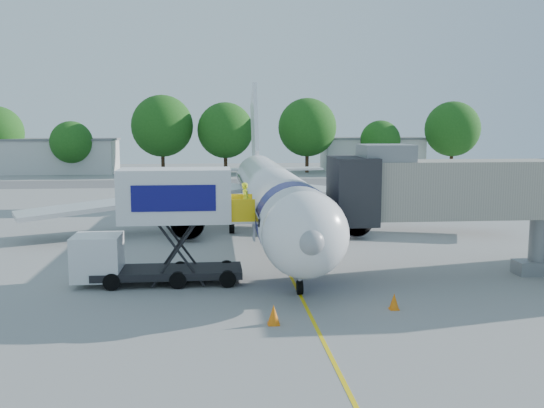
{
  "coord_description": "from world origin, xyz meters",
  "views": [
    {
      "loc": [
        -3.73,
        -35.64,
        7.62
      ],
      "look_at": [
        -0.61,
        -2.75,
        3.2
      ],
      "focal_mm": 40.0,
      "sensor_mm": 36.0,
      "label": 1
    }
  ],
  "objects": [
    {
      "name": "ground",
      "position": [
        0.0,
        0.0,
        0.0
      ],
      "size": [
        160.0,
        160.0,
        0.0
      ],
      "primitive_type": "plane",
      "color": "gray",
      "rests_on": "ground"
    },
    {
      "name": "taxiway_strip",
      "position": [
        0.0,
        42.0,
        0.0
      ],
      "size": [
        120.0,
        10.0,
        0.01
      ],
      "primitive_type": "cube",
      "color": "#59595B",
      "rests_on": "ground"
    },
    {
      "name": "tree_c",
      "position": [
        -11.55,
        57.29,
        7.19
      ],
      "size": [
        9.28,
        9.28,
        11.84
      ],
      "color": "#382314",
      "rests_on": "ground"
    },
    {
      "name": "tree_f",
      "position": [
        22.34,
        58.3,
        4.89
      ],
      "size": [
        6.32,
        6.32,
        8.06
      ],
      "color": "#382314",
      "rests_on": "ground"
    },
    {
      "name": "jet_bridge",
      "position": [
        7.99,
        -7.0,
        4.34
      ],
      "size": [
        13.9,
        3.2,
        6.6
      ],
      "color": "#9E9887",
      "rests_on": "ground"
    },
    {
      "name": "outbuilding_left",
      "position": [
        -28.0,
        60.0,
        2.66
      ],
      "size": [
        18.4,
        8.4,
        5.3
      ],
      "color": "beige",
      "rests_on": "ground"
    },
    {
      "name": "tree_d",
      "position": [
        -2.08,
        56.79,
        6.53
      ],
      "size": [
        8.44,
        8.44,
        10.76
      ],
      "color": "#382314",
      "rests_on": "ground"
    },
    {
      "name": "tree_b",
      "position": [
        -24.76,
        56.4,
        4.81
      ],
      "size": [
        6.22,
        6.22,
        7.93
      ],
      "color": "#382314",
      "rests_on": "ground"
    },
    {
      "name": "safety_cone_a",
      "position": [
        3.56,
        -12.06,
        0.33
      ],
      "size": [
        0.43,
        0.43,
        0.68
      ],
      "color": "orange",
      "rests_on": "ground"
    },
    {
      "name": "ground_tug",
      "position": [
        1.65,
        -17.52,
        0.69
      ],
      "size": [
        3.47,
        2.07,
        1.32
      ],
      "rotation": [
        0.0,
        0.0,
        0.12
      ],
      "color": "silver",
      "rests_on": "ground"
    },
    {
      "name": "guidance_line",
      "position": [
        0.0,
        0.0,
        0.01
      ],
      "size": [
        0.15,
        70.0,
        0.01
      ],
      "primitive_type": "cube",
      "color": "yellow",
      "rests_on": "ground"
    },
    {
      "name": "tree_e",
      "position": [
        10.55,
        57.49,
        6.96
      ],
      "size": [
        8.99,
        8.99,
        11.47
      ],
      "color": "#382314",
      "rests_on": "ground"
    },
    {
      "name": "aircraft",
      "position": [
        0.0,
        4.12,
        2.95
      ],
      "size": [
        34.17,
        37.73,
        11.35
      ],
      "color": "white",
      "rests_on": "ground"
    },
    {
      "name": "tree_g",
      "position": [
        33.7,
        57.4,
        6.7
      ],
      "size": [
        8.65,
        8.65,
        11.03
      ],
      "color": "#382314",
      "rests_on": "ground"
    },
    {
      "name": "outbuilding_right",
      "position": [
        22.0,
        62.0,
        2.66
      ],
      "size": [
        16.4,
        7.4,
        5.3
      ],
      "color": "beige",
      "rests_on": "ground"
    },
    {
      "name": "catering_hiloader",
      "position": [
        -6.27,
        -7.0,
        2.76
      ],
      "size": [
        8.5,
        2.44,
        5.5
      ],
      "color": "black",
      "rests_on": "ground"
    },
    {
      "name": "safety_cone_b",
      "position": [
        -1.57,
        -13.48,
        0.37
      ],
      "size": [
        0.49,
        0.49,
        0.78
      ],
      "color": "orange",
      "rests_on": "ground"
    }
  ]
}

